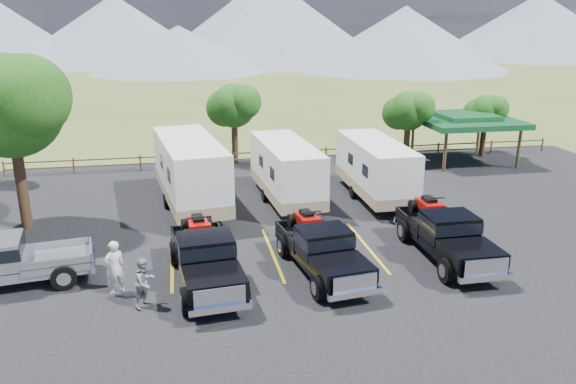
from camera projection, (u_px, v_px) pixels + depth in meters
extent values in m
plane|color=#4B5926|center=(348.00, 296.00, 19.40)|extent=(320.00, 320.00, 0.00)
cube|color=black|center=(326.00, 260.00, 22.20)|extent=(44.00, 34.00, 0.04)
cube|color=gold|center=(172.00, 261.00, 22.06)|extent=(0.12, 5.50, 0.01)
cube|color=gold|center=(273.00, 254.00, 22.78)|extent=(0.12, 5.50, 0.01)
cube|color=gold|center=(367.00, 246.00, 23.49)|extent=(0.12, 5.50, 0.01)
cube|color=gold|center=(455.00, 240.00, 24.21)|extent=(0.12, 5.50, 0.01)
cylinder|color=black|center=(21.00, 182.00, 24.93)|extent=(0.48, 0.48, 4.48)
sphere|color=#194812|center=(10.00, 106.00, 23.93)|extent=(4.48, 4.48, 4.48)
sphere|color=#194812|center=(28.00, 97.00, 23.21)|extent=(3.52, 3.52, 3.52)
cylinder|color=black|center=(406.00, 143.00, 36.54)|extent=(0.39, 0.39, 2.80)
sphere|color=#194812|center=(409.00, 111.00, 35.92)|extent=(2.52, 2.52, 2.52)
sphere|color=#194812|center=(420.00, 108.00, 35.52)|extent=(1.98, 1.98, 1.98)
sphere|color=#194812|center=(399.00, 113.00, 36.26)|extent=(2.16, 2.16, 2.16)
cylinder|color=black|center=(483.00, 139.00, 38.60)|extent=(0.38, 0.38, 2.52)
sphere|color=#194812|center=(486.00, 111.00, 38.04)|extent=(2.24, 2.24, 2.24)
sphere|color=#194812|center=(496.00, 108.00, 37.68)|extent=(1.76, 1.76, 1.76)
sphere|color=#194812|center=(477.00, 113.00, 38.34)|extent=(1.92, 1.92, 1.92)
cylinder|color=black|center=(235.00, 141.00, 36.40)|extent=(0.41, 0.41, 3.08)
sphere|color=#194812|center=(234.00, 106.00, 35.72)|extent=(2.80, 2.80, 2.80)
sphere|color=#194812|center=(244.00, 102.00, 35.27)|extent=(2.20, 2.20, 2.20)
sphere|color=#194812|center=(225.00, 108.00, 36.09)|extent=(2.40, 2.40, 2.40)
cylinder|color=brown|center=(4.00, 169.00, 33.72)|extent=(0.12, 0.12, 1.00)
cylinder|color=brown|center=(74.00, 166.00, 34.44)|extent=(0.12, 0.12, 1.00)
cylinder|color=brown|center=(141.00, 163.00, 35.16)|extent=(0.12, 0.12, 1.00)
cylinder|color=brown|center=(205.00, 160.00, 35.88)|extent=(0.12, 0.12, 1.00)
cylinder|color=brown|center=(267.00, 157.00, 36.60)|extent=(0.12, 0.12, 1.00)
cylinder|color=brown|center=(326.00, 155.00, 37.32)|extent=(0.12, 0.12, 1.00)
cylinder|color=brown|center=(383.00, 152.00, 38.04)|extent=(0.12, 0.12, 1.00)
cylinder|color=brown|center=(438.00, 150.00, 38.76)|extent=(0.12, 0.12, 1.00)
cylinder|color=brown|center=(491.00, 147.00, 39.48)|extent=(0.12, 0.12, 1.00)
cylinder|color=brown|center=(542.00, 145.00, 40.20)|extent=(0.12, 0.12, 1.00)
cube|color=brown|center=(297.00, 157.00, 36.97)|extent=(36.00, 0.06, 0.08)
cube|color=brown|center=(297.00, 151.00, 36.86)|extent=(36.00, 0.06, 0.08)
cylinder|color=brown|center=(445.00, 152.00, 34.50)|extent=(0.20, 0.20, 2.60)
cylinder|color=brown|center=(413.00, 136.00, 39.19)|extent=(0.20, 0.20, 2.60)
cylinder|color=brown|center=(519.00, 149.00, 35.40)|extent=(0.20, 0.20, 2.60)
cylinder|color=brown|center=(479.00, 134.00, 40.09)|extent=(0.20, 0.20, 2.60)
cube|color=#17522A|center=(465.00, 121.00, 36.86)|extent=(6.20, 6.20, 0.35)
cube|color=#17522A|center=(466.00, 116.00, 36.77)|extent=(3.50, 3.50, 0.35)
cone|color=slate|center=(116.00, 29.00, 119.14)|extent=(44.00, 44.00, 14.00)
cone|color=slate|center=(267.00, 19.00, 120.54)|extent=(52.00, 52.00, 18.00)
cone|color=slate|center=(405.00, 32.00, 133.17)|extent=(40.00, 40.00, 12.00)
cone|color=slate|center=(537.00, 25.00, 134.73)|extent=(50.00, 50.00, 15.00)
cone|color=slate|center=(179.00, 49.00, 98.91)|extent=(32.00, 32.00, 8.00)
cone|color=slate|center=(400.00, 45.00, 103.14)|extent=(40.00, 40.00, 9.00)
cube|color=black|center=(206.00, 267.00, 20.06)|extent=(2.39, 5.90, 0.36)
cube|color=black|center=(214.00, 281.00, 18.17)|extent=(2.10, 1.99, 0.50)
cube|color=black|center=(206.00, 250.00, 19.73)|extent=(2.04, 1.75, 1.01)
cube|color=black|center=(206.00, 246.00, 19.68)|extent=(2.08, 1.81, 0.45)
cube|color=black|center=(199.00, 241.00, 21.64)|extent=(2.16, 2.59, 0.56)
cube|color=silver|center=(220.00, 297.00, 17.24)|extent=(1.62, 0.23, 0.56)
cube|color=silver|center=(220.00, 309.00, 17.30)|extent=(1.99, 0.37, 0.22)
cube|color=silver|center=(195.00, 238.00, 22.85)|extent=(1.98, 0.35, 0.22)
cylinder|color=black|center=(186.00, 301.00, 18.02)|extent=(0.39, 0.93, 0.91)
cylinder|color=black|center=(244.00, 293.00, 18.53)|extent=(0.39, 0.93, 0.91)
cylinder|color=black|center=(174.00, 253.00, 21.69)|extent=(0.39, 0.93, 0.91)
cylinder|color=black|center=(223.00, 248.00, 22.20)|extent=(0.39, 0.93, 0.91)
cube|color=#920C07|center=(198.00, 225.00, 21.44)|extent=(0.83, 1.37, 0.35)
cube|color=black|center=(198.00, 219.00, 21.36)|extent=(0.47, 0.79, 0.18)
cube|color=#920C07|center=(200.00, 227.00, 20.90)|extent=(0.84, 0.43, 0.22)
cylinder|color=black|center=(199.00, 217.00, 20.89)|extent=(0.91, 0.15, 0.06)
cylinder|color=black|center=(188.00, 236.00, 20.87)|extent=(0.31, 0.59, 0.57)
cylinder|color=black|center=(212.00, 234.00, 21.11)|extent=(0.31, 0.59, 0.57)
cylinder|color=black|center=(185.00, 226.00, 21.88)|extent=(0.31, 0.59, 0.57)
cylinder|color=black|center=(208.00, 224.00, 22.13)|extent=(0.31, 0.59, 0.57)
cube|color=black|center=(322.00, 258.00, 20.91)|extent=(2.49, 5.72, 0.35)
cube|color=black|center=(343.00, 269.00, 19.11)|extent=(2.08, 1.98, 0.49)
cube|color=black|center=(324.00, 241.00, 20.59)|extent=(2.01, 1.74, 0.97)
cube|color=black|center=(324.00, 238.00, 20.55)|extent=(2.05, 1.80, 0.44)
cube|color=black|center=(306.00, 234.00, 22.41)|extent=(2.15, 2.55, 0.53)
cube|color=silver|center=(355.00, 283.00, 18.23)|extent=(1.55, 0.28, 0.53)
cube|color=silver|center=(355.00, 294.00, 18.28)|extent=(1.91, 0.42, 0.21)
cube|color=silver|center=(297.00, 232.00, 23.56)|extent=(1.91, 0.40, 0.21)
cylinder|color=black|center=(318.00, 288.00, 18.94)|extent=(0.40, 0.90, 0.87)
cylinder|color=black|center=(367.00, 280.00, 19.49)|extent=(0.40, 0.90, 0.87)
cylinder|color=black|center=(283.00, 246.00, 22.43)|extent=(0.40, 0.90, 0.87)
cylinder|color=black|center=(326.00, 240.00, 22.97)|extent=(0.40, 0.90, 0.87)
cube|color=#920C07|center=(306.00, 219.00, 22.22)|extent=(0.84, 1.34, 0.34)
cube|color=black|center=(306.00, 213.00, 22.14)|extent=(0.48, 0.77, 0.17)
cube|color=#920C07|center=(311.00, 221.00, 21.70)|extent=(0.81, 0.44, 0.21)
cylinder|color=black|center=(310.00, 212.00, 21.69)|extent=(0.87, 0.17, 0.06)
cylinder|color=black|center=(300.00, 230.00, 21.66)|extent=(0.32, 0.57, 0.54)
cylinder|color=black|center=(322.00, 227.00, 21.92)|extent=(0.32, 0.57, 0.54)
cylinder|color=black|center=(292.00, 220.00, 22.63)|extent=(0.32, 0.57, 0.54)
cylinder|color=black|center=(312.00, 218.00, 22.89)|extent=(0.32, 0.57, 0.54)
cube|color=black|center=(446.00, 243.00, 22.18)|extent=(1.90, 5.81, 0.37)
cube|color=black|center=(472.00, 254.00, 20.24)|extent=(1.96, 1.84, 0.51)
cube|color=black|center=(449.00, 227.00, 21.85)|extent=(1.92, 1.60, 1.02)
cube|color=black|center=(450.00, 223.00, 21.81)|extent=(1.96, 1.66, 0.46)
cube|color=black|center=(428.00, 221.00, 23.82)|extent=(1.97, 2.45, 0.56)
cube|color=silver|center=(486.00, 267.00, 19.28)|extent=(1.63, 0.09, 0.56)
cube|color=silver|center=(486.00, 278.00, 19.34)|extent=(2.00, 0.19, 0.22)
cube|color=silver|center=(416.00, 219.00, 25.07)|extent=(1.99, 0.17, 0.22)
cylinder|color=black|center=(446.00, 271.00, 20.18)|extent=(0.31, 0.92, 0.92)
cylinder|color=black|center=(495.00, 267.00, 20.52)|extent=(0.31, 0.92, 0.92)
cylinder|color=black|center=(404.00, 231.00, 23.96)|extent=(0.31, 0.92, 0.92)
cylinder|color=black|center=(446.00, 228.00, 24.30)|extent=(0.31, 0.92, 0.92)
cube|color=#920C07|center=(429.00, 205.00, 23.62)|extent=(0.72, 1.33, 0.36)
cube|color=black|center=(429.00, 200.00, 23.54)|extent=(0.41, 0.77, 0.18)
cube|color=#920C07|center=(435.00, 207.00, 23.06)|extent=(0.82, 0.36, 0.22)
cylinder|color=black|center=(434.00, 198.00, 23.05)|extent=(0.92, 0.07, 0.06)
cylinder|color=black|center=(424.00, 215.00, 23.07)|extent=(0.27, 0.57, 0.57)
cylinder|color=black|center=(444.00, 214.00, 23.23)|extent=(0.27, 0.57, 0.57)
cylinder|color=black|center=(413.00, 206.00, 24.12)|extent=(0.27, 0.57, 0.57)
cylinder|color=black|center=(433.00, 205.00, 24.28)|extent=(0.27, 0.57, 0.57)
cube|color=white|center=(190.00, 168.00, 27.78)|extent=(3.68, 8.30, 2.89)
cube|color=gray|center=(191.00, 190.00, 28.11)|extent=(3.71, 8.35, 0.64)
cube|color=black|center=(169.00, 175.00, 25.48)|extent=(0.16, 0.96, 0.64)
cube|color=black|center=(224.00, 170.00, 26.29)|extent=(0.16, 0.96, 0.64)
cylinder|color=black|center=(167.00, 201.00, 28.19)|extent=(0.37, 0.78, 0.75)
cylinder|color=black|center=(214.00, 196.00, 28.94)|extent=(0.37, 0.78, 0.75)
cube|color=black|center=(212.00, 231.00, 23.73)|extent=(0.40, 1.92, 0.11)
cube|color=white|center=(286.00, 168.00, 28.73)|extent=(2.78, 7.29, 2.58)
cube|color=gray|center=(286.00, 187.00, 29.02)|extent=(2.80, 7.33, 0.57)
cube|color=black|center=(272.00, 173.00, 26.72)|extent=(0.08, 0.86, 0.57)
cube|color=black|center=(318.00, 170.00, 27.28)|extent=(0.08, 0.86, 0.57)
cylinder|color=black|center=(265.00, 195.00, 29.17)|extent=(0.28, 0.68, 0.67)
cylinder|color=black|center=(304.00, 192.00, 29.69)|extent=(0.28, 0.68, 0.67)
cube|color=black|center=(311.00, 221.00, 25.03)|extent=(0.23, 1.72, 0.10)
cube|color=white|center=(375.00, 166.00, 29.22)|extent=(2.30, 7.09, 2.55)
cube|color=gray|center=(374.00, 184.00, 29.51)|extent=(2.32, 7.13, 0.57)
cube|color=black|center=(365.00, 171.00, 27.28)|extent=(0.02, 0.85, 0.57)
cube|color=black|center=(409.00, 169.00, 27.68)|extent=(0.02, 0.85, 0.57)
cylinder|color=black|center=(353.00, 192.00, 29.73)|extent=(0.24, 0.66, 0.66)
cylinder|color=black|center=(391.00, 190.00, 30.10)|extent=(0.24, 0.66, 0.66)
cube|color=black|center=(406.00, 218.00, 25.49)|extent=(0.12, 1.70, 0.09)
cube|color=gray|center=(5.00, 270.00, 19.84)|extent=(5.80, 2.62, 0.35)
cube|color=gray|center=(58.00, 257.00, 20.32)|extent=(2.61, 2.22, 0.54)
cube|color=silver|center=(93.00, 260.00, 20.79)|extent=(0.44, 1.93, 0.22)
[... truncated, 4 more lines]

